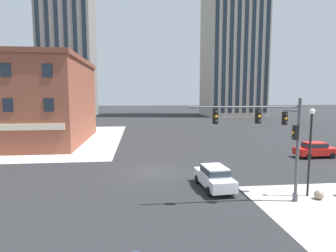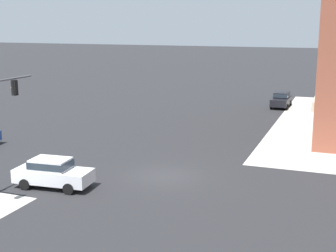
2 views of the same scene
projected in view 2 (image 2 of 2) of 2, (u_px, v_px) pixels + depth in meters
ground_plane at (164, 176)px, 29.54m from camera, size 320.00×320.00×0.00m
car_main_northbound_near at (53, 172)px, 27.35m from camera, size 2.16×4.53×1.68m
car_cross_eastbound at (281, 99)px, 53.29m from camera, size 4.43×1.96×1.68m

